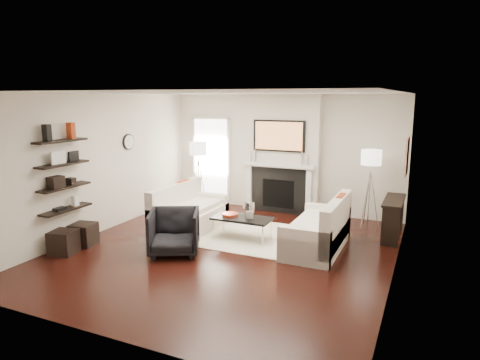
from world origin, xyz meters
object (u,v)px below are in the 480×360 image
at_px(loveseat_left_base, 190,220).
at_px(lamp_left_shade, 198,148).
at_px(armchair, 174,230).
at_px(ottoman_near, 84,234).
at_px(loveseat_right_base, 317,237).
at_px(lamp_right_shade, 371,157).
at_px(coffee_table, 242,218).

bearing_deg(loveseat_left_base, lamp_left_shade, 113.97).
bearing_deg(armchair, ottoman_near, 163.91).
relative_size(loveseat_left_base, loveseat_right_base, 1.00).
bearing_deg(lamp_right_shade, coffee_table, -139.62).
height_order(loveseat_right_base, lamp_right_shade, lamp_right_shade).
height_order(lamp_left_shade, ottoman_near, lamp_left_shade).
relative_size(coffee_table, armchair, 1.31).
bearing_deg(lamp_left_shade, loveseat_right_base, -25.53).
relative_size(coffee_table, lamp_right_shade, 2.75).
xyz_separation_m(loveseat_right_base, armchair, (-2.16, -1.23, 0.21)).
bearing_deg(armchair, coffee_table, 30.71).
bearing_deg(lamp_right_shade, loveseat_right_base, -110.82).
bearing_deg(loveseat_left_base, coffee_table, -1.98).
relative_size(lamp_left_shade, lamp_right_shade, 1.00).
height_order(loveseat_right_base, coffee_table, same).
relative_size(loveseat_right_base, ottoman_near, 4.50).
xyz_separation_m(coffee_table, lamp_right_shade, (2.05, 1.74, 1.05)).
height_order(armchair, ottoman_near, armchair).
distance_m(loveseat_right_base, lamp_right_shade, 2.19).
bearing_deg(ottoman_near, loveseat_left_base, 49.17).
distance_m(loveseat_left_base, coffee_table, 1.17).
bearing_deg(armchair, loveseat_left_base, 81.84).
xyz_separation_m(armchair, lamp_right_shade, (2.80, 2.91, 1.03)).
height_order(loveseat_right_base, armchair, armchair).
distance_m(loveseat_right_base, lamp_left_shade, 3.82).
distance_m(armchair, lamp_right_shade, 4.16).
distance_m(coffee_table, lamp_right_shade, 2.89).
bearing_deg(lamp_right_shade, armchair, -133.87).
xyz_separation_m(loveseat_right_base, lamp_right_shade, (0.64, 1.68, 1.24)).
height_order(lamp_left_shade, lamp_right_shade, same).
distance_m(loveseat_right_base, ottoman_near, 4.18).
bearing_deg(ottoman_near, lamp_left_shade, 78.71).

